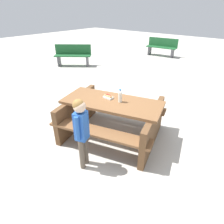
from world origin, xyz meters
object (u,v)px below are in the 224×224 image
Objects in this scene: child_in_coat at (81,126)px; park_bench_mid at (162,47)px; hotdog_tray at (108,97)px; picnic_table at (112,116)px; soda_bottle at (120,96)px; park_bench_near at (73,55)px.

park_bench_mid is at bearing -71.16° from child_in_coat.
park_bench_mid is (2.35, -6.85, -0.33)m from hotdog_tray.
park_bench_mid reaches higher than picnic_table.
child_in_coat is at bearing 93.06° from soda_bottle.
park_bench_near is at bearing -38.91° from child_in_coat.
hotdog_tray is at bearing 147.17° from park_bench_near.
picnic_table is 1.38× the size of park_bench_mid.
hotdog_tray is at bearing -71.77° from child_in_coat.
park_bench_near is 0.93× the size of park_bench_mid.
picnic_table is 5.35m from park_bench_near.
park_bench_mid is (2.62, -6.83, -0.41)m from soda_bottle.
hotdog_tray is at bearing 108.93° from park_bench_mid.
soda_bottle is 0.28m from hotdog_tray.
hotdog_tray is 0.15× the size of child_in_coat.
park_bench_near is (4.51, -2.87, 0.00)m from picnic_table.
picnic_table is at bearing 159.46° from hotdog_tray.
soda_bottle is 0.16× the size of park_bench_mid.
soda_bottle is at bearing -176.00° from hotdog_tray.
child_in_coat is at bearing 101.28° from picnic_table.
park_bench_near and park_bench_mid have the same top height.
picnic_table is at bearing 109.80° from park_bench_mid.
child_in_coat is 0.82× the size of park_bench_near.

